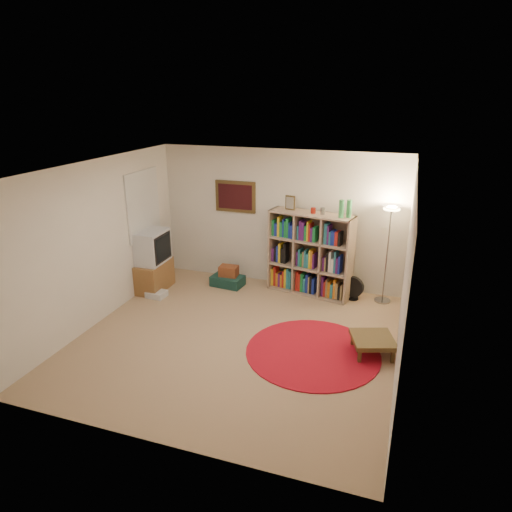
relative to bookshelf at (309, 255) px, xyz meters
The scene contains 11 objects.
room 2.10m from the bookshelf, 109.83° to the right, with size 4.54×4.54×2.54m.
bookshelf is the anchor object (origin of this frame).
floor_lamp 1.48m from the bookshelf, ahead, with size 0.39×0.39×1.70m.
floor_fan 0.95m from the bookshelf, ahead, with size 0.38×0.24×0.42m.
tv_stand 2.85m from the bookshelf, 164.21° to the right, with size 0.56×0.78×1.12m.
dvd_box 2.79m from the bookshelf, 157.06° to the right, with size 0.34×0.29×0.11m.
suitcase 1.63m from the bookshelf, behind, with size 0.62×0.43×0.19m.
wicker_basket 1.55m from the bookshelf, behind, with size 0.34×0.25×0.19m.
paper_towel 0.81m from the bookshelf, 149.65° to the left, with size 0.16×0.16×0.26m.
red_rug 2.17m from the bookshelf, 75.54° to the right, with size 1.87×1.87×0.02m.
side_table 2.23m from the bookshelf, 53.57° to the right, with size 0.71×0.71×0.26m.
Camera 1 is at (2.15, -5.51, 3.43)m, focal length 32.00 mm.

